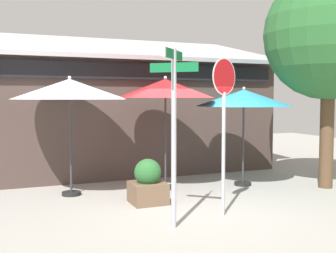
% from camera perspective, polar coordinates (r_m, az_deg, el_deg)
% --- Properties ---
extents(ground_plane, '(28.00, 28.00, 0.10)m').
position_cam_1_polar(ground_plane, '(9.12, 3.20, -10.88)').
color(ground_plane, '#9E9B93').
extents(cafe_building, '(9.49, 4.77, 4.48)m').
position_cam_1_polar(cafe_building, '(13.55, -6.68, 1.79)').
color(cafe_building, '#473833').
rests_on(cafe_building, ground).
extents(street_sign_post, '(0.68, 0.72, 3.13)m').
position_cam_1_polar(street_sign_post, '(7.17, 0.79, 0.98)').
color(street_sign_post, '#A8AAB2').
rests_on(street_sign_post, ground).
extents(stop_sign, '(0.66, 0.30, 3.05)m').
position_cam_1_polar(stop_sign, '(8.02, 7.68, 2.47)').
color(stop_sign, '#A8AAB2').
rests_on(stop_sign, ground).
extents(patio_umbrella_ivory_left, '(2.66, 2.66, 2.79)m').
position_cam_1_polar(patio_umbrella_ivory_left, '(9.88, -13.36, 4.95)').
color(patio_umbrella_ivory_left, black).
rests_on(patio_umbrella_ivory_left, ground).
extents(patio_umbrella_crimson_center, '(2.42, 2.42, 2.82)m').
position_cam_1_polar(patio_umbrella_crimson_center, '(10.29, -0.36, 5.18)').
color(patio_umbrella_crimson_center, black).
rests_on(patio_umbrella_crimson_center, ground).
extents(patio_umbrella_teal_right, '(2.49, 2.49, 2.57)m').
position_cam_1_polar(patio_umbrella_teal_right, '(10.90, 10.38, 3.82)').
color(patio_umbrella_teal_right, black).
rests_on(patio_umbrella_teal_right, ground).
extents(sidewalk_planter, '(0.73, 0.73, 0.97)m').
position_cam_1_polar(sidewalk_planter, '(9.07, -2.80, -7.84)').
color(sidewalk_planter, brown).
rests_on(sidewalk_planter, ground).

